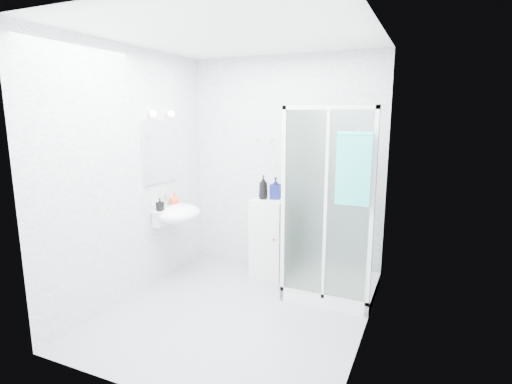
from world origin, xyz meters
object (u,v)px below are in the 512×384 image
at_px(shower_enclosure, 325,254).
at_px(soap_dispenser_black, 160,204).
at_px(hand_towel, 354,167).
at_px(wall_basin, 177,214).
at_px(shampoo_bottle_a, 263,187).
at_px(shampoo_bottle_b, 276,188).
at_px(storage_cabinet, 270,237).
at_px(soap_dispenser_orange, 174,199).

xyz_separation_m(shower_enclosure, soap_dispenser_black, (-1.75, -0.50, 0.49)).
bearing_deg(soap_dispenser_black, hand_towel, 2.83).
relative_size(wall_basin, shampoo_bottle_a, 2.01).
xyz_separation_m(shower_enclosure, wall_basin, (-1.66, -0.32, 0.35)).
relative_size(shower_enclosure, shampoo_bottle_b, 7.79).
xyz_separation_m(storage_cabinet, shampoo_bottle_b, (0.06, 0.02, 0.60)).
bearing_deg(storage_cabinet, shampoo_bottle_a, -145.52).
relative_size(shower_enclosure, wall_basin, 3.57).
bearing_deg(hand_towel, soap_dispenser_black, -177.17).
bearing_deg(soap_dispenser_black, storage_cabinet, 35.89).
bearing_deg(shampoo_bottle_a, hand_towel, -27.55).
relative_size(storage_cabinet, soap_dispenser_black, 6.55).
xyz_separation_m(storage_cabinet, hand_towel, (1.06, -0.64, 0.98)).
bearing_deg(shampoo_bottle_b, soap_dispenser_orange, -158.24).
height_order(shower_enclosure, soap_dispenser_orange, shower_enclosure).
xyz_separation_m(storage_cabinet, soap_dispenser_black, (-1.02, -0.74, 0.46)).
bearing_deg(shampoo_bottle_b, soap_dispenser_black, -144.92).
height_order(hand_towel, soap_dispenser_black, hand_towel).
xyz_separation_m(shower_enclosure, shampoo_bottle_a, (-0.80, 0.19, 0.64)).
bearing_deg(soap_dispenser_orange, wall_basin, -45.50).
distance_m(storage_cabinet, soap_dispenser_orange, 1.23).
distance_m(storage_cabinet, hand_towel, 1.58).
bearing_deg(shower_enclosure, shampoo_bottle_b, 159.22).
bearing_deg(hand_towel, shampoo_bottle_a, 152.45).
distance_m(shower_enclosure, hand_towel, 1.13).
bearing_deg(soap_dispenser_orange, shampoo_bottle_b, 21.76).
xyz_separation_m(wall_basin, soap_dispenser_black, (-0.09, -0.19, 0.14)).
xyz_separation_m(wall_basin, soap_dispenser_orange, (-0.12, 0.13, 0.14)).
xyz_separation_m(wall_basin, shampoo_bottle_b, (0.99, 0.57, 0.28)).
bearing_deg(soap_dispenser_black, shampoo_bottle_b, 35.08).
distance_m(hand_towel, soap_dispenser_orange, 2.18).
relative_size(wall_basin, storage_cabinet, 0.59).
relative_size(wall_basin, soap_dispenser_orange, 3.72).
height_order(wall_basin, shampoo_bottle_b, shampoo_bottle_b).
height_order(shower_enclosure, shampoo_bottle_b, shower_enclosure).
distance_m(shampoo_bottle_b, soap_dispenser_orange, 1.20).
relative_size(storage_cabinet, shampoo_bottle_b, 3.68).
relative_size(hand_towel, shampoo_bottle_b, 2.60).
relative_size(shampoo_bottle_a, soap_dispenser_orange, 1.85).
bearing_deg(shower_enclosure, soap_dispenser_orange, -173.91).
xyz_separation_m(soap_dispenser_orange, soap_dispenser_black, (0.03, -0.31, -0.00)).
relative_size(wall_basin, shampoo_bottle_b, 2.18).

